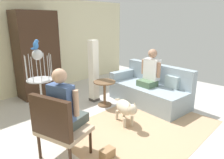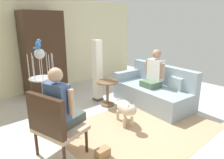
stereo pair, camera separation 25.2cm
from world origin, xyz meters
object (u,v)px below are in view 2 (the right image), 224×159
object	(u,v)px
person_on_couch	(154,72)
handbag	(103,153)
armchair	(53,123)
armoire_cabinet	(43,54)
column_lamp	(97,71)
parrot	(38,44)
couch	(153,91)
bird_cage_stand	(42,80)
person_on_armchair	(61,104)
round_end_table	(107,90)
dog	(126,109)

from	to	relation	value
person_on_couch	handbag	bearing A→B (deg)	-160.93
armchair	armoire_cabinet	world-z (taller)	armoire_cabinet
column_lamp	parrot	bearing A→B (deg)	-173.31
couch	handbag	size ratio (longest dim) A/B	9.27
bird_cage_stand	person_on_couch	bearing A→B (deg)	-21.80
armchair	handbag	world-z (taller)	armchair
bird_cage_stand	armoire_cabinet	size ratio (longest dim) A/B	0.66
armchair	bird_cage_stand	world-z (taller)	bird_cage_stand
person_on_armchair	armoire_cabinet	distance (m)	2.84
person_on_couch	armoire_cabinet	distance (m)	2.87
person_on_armchair	handbag	bearing A→B (deg)	-53.77
round_end_table	bird_cage_stand	bearing A→B (deg)	170.68
couch	column_lamp	distance (m)	1.41
dog	handbag	bearing A→B (deg)	-153.66
dog	bird_cage_stand	world-z (taller)	bird_cage_stand
dog	armoire_cabinet	distance (m)	2.79
bird_cage_stand	parrot	world-z (taller)	parrot
round_end_table	person_on_armchair	bearing A→B (deg)	-150.85
armchair	parrot	distance (m)	1.58
round_end_table	dog	distance (m)	1.00
dog	parrot	size ratio (longest dim) A/B	4.40
armchair	dog	distance (m)	1.49
dog	armoire_cabinet	xyz separation A→B (m)	(-0.35, 2.67, 0.75)
couch	handbag	xyz separation A→B (m)	(-2.18, -0.76, -0.24)
person_on_armchair	column_lamp	size ratio (longest dim) A/B	0.59
person_on_couch	parrot	distance (m)	2.54
person_on_couch	bird_cage_stand	bearing A→B (deg)	158.20
armoire_cabinet	round_end_table	bearing A→B (deg)	-67.94
dog	column_lamp	size ratio (longest dim) A/B	0.51
couch	round_end_table	size ratio (longest dim) A/B	3.31
round_end_table	bird_cage_stand	distance (m)	1.51
armchair	person_on_armchair	distance (m)	0.28
handbag	armchair	bearing A→B (deg)	139.32
armchair	armoire_cabinet	distance (m)	2.97
couch	round_end_table	xyz separation A→B (m)	(-0.87, 0.65, 0.06)
person_on_armchair	dog	xyz separation A→B (m)	(1.31, -0.01, -0.46)
armchair	person_on_armchair	size ratio (longest dim) A/B	1.13
couch	armchair	distance (m)	2.72
person_on_couch	person_on_armchair	size ratio (longest dim) A/B	0.97
armchair	person_on_armchair	bearing A→B (deg)	14.86
armchair	handbag	bearing A→B (deg)	-40.68
couch	handbag	bearing A→B (deg)	-160.70
person_on_armchair	round_end_table	xyz separation A→B (m)	(1.66, 0.93, -0.42)
armoire_cabinet	handbag	xyz separation A→B (m)	(-0.61, -3.14, -1.01)
parrot	round_end_table	bearing A→B (deg)	-9.26
couch	bird_cage_stand	xyz separation A→B (m)	(-2.29, 0.88, 0.53)
round_end_table	armoire_cabinet	xyz separation A→B (m)	(-0.70, 1.73, 0.70)
round_end_table	parrot	xyz separation A→B (m)	(-1.43, 0.23, 1.14)
column_lamp	armoire_cabinet	xyz separation A→B (m)	(-0.73, 1.33, 0.34)
dog	couch	bearing A→B (deg)	13.31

